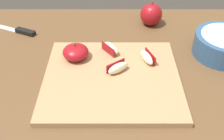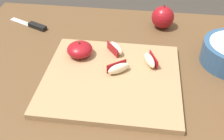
{
  "view_description": "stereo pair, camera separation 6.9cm",
  "coord_description": "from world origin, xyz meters",
  "px_view_note": "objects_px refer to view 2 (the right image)",
  "views": [
    {
      "loc": [
        -0.07,
        -0.54,
        1.19
      ],
      "look_at": [
        -0.07,
        -0.01,
        0.76
      ],
      "focal_mm": 43.26,
      "sensor_mm": 36.0,
      "label": 1
    },
    {
      "loc": [
        -0.0,
        -0.54,
        1.19
      ],
      "look_at": [
        -0.07,
        -0.01,
        0.76
      ],
      "focal_mm": 43.26,
      "sensor_mm": 36.0,
      "label": 2
    }
  ],
  "objects_px": {
    "apple_wedge_near_knife": "(116,48)",
    "apple_wedge_right": "(119,68)",
    "apple_half_skin_up": "(80,50)",
    "paring_knife": "(35,26)",
    "apple_wedge_back": "(150,60)",
    "whole_apple_red_delicious": "(163,17)",
    "cutting_board": "(112,78)"
  },
  "relations": [
    {
      "from": "cutting_board",
      "to": "paring_knife",
      "type": "xyz_separation_m",
      "value": [
        -0.3,
        0.24,
        -0.0
      ]
    },
    {
      "from": "apple_wedge_near_knife",
      "to": "paring_knife",
      "type": "bearing_deg",
      "value": 155.73
    },
    {
      "from": "apple_wedge_near_knife",
      "to": "whole_apple_red_delicious",
      "type": "distance_m",
      "value": 0.23
    },
    {
      "from": "cutting_board",
      "to": "apple_wedge_near_knife",
      "type": "relative_size",
      "value": 5.76
    },
    {
      "from": "apple_wedge_back",
      "to": "paring_knife",
      "type": "xyz_separation_m",
      "value": [
        -0.4,
        0.18,
        -0.02
      ]
    },
    {
      "from": "apple_wedge_right",
      "to": "apple_wedge_back",
      "type": "relative_size",
      "value": 0.96
    },
    {
      "from": "apple_half_skin_up",
      "to": "apple_wedge_right",
      "type": "xyz_separation_m",
      "value": [
        0.12,
        -0.06,
        -0.01
      ]
    },
    {
      "from": "cutting_board",
      "to": "paring_knife",
      "type": "relative_size",
      "value": 2.3
    },
    {
      "from": "whole_apple_red_delicious",
      "to": "paring_knife",
      "type": "bearing_deg",
      "value": -172.55
    },
    {
      "from": "apple_half_skin_up",
      "to": "apple_wedge_right",
      "type": "distance_m",
      "value": 0.13
    },
    {
      "from": "apple_wedge_right",
      "to": "apple_wedge_back",
      "type": "xyz_separation_m",
      "value": [
        0.08,
        0.05,
        0.0
      ]
    },
    {
      "from": "cutting_board",
      "to": "paring_knife",
      "type": "distance_m",
      "value": 0.38
    },
    {
      "from": "apple_half_skin_up",
      "to": "paring_knife",
      "type": "bearing_deg",
      "value": 140.67
    },
    {
      "from": "apple_wedge_near_knife",
      "to": "paring_knife",
      "type": "xyz_separation_m",
      "value": [
        -0.3,
        0.13,
        -0.02
      ]
    },
    {
      "from": "apple_wedge_right",
      "to": "paring_knife",
      "type": "xyz_separation_m",
      "value": [
        -0.32,
        0.22,
        -0.02
      ]
    },
    {
      "from": "paring_knife",
      "to": "whole_apple_red_delicious",
      "type": "distance_m",
      "value": 0.44
    },
    {
      "from": "paring_knife",
      "to": "whole_apple_red_delicious",
      "type": "relative_size",
      "value": 1.85
    },
    {
      "from": "apple_wedge_near_knife",
      "to": "apple_wedge_right",
      "type": "bearing_deg",
      "value": -78.28
    },
    {
      "from": "apple_wedge_near_knife",
      "to": "cutting_board",
      "type": "bearing_deg",
      "value": -88.37
    },
    {
      "from": "apple_wedge_back",
      "to": "apple_half_skin_up",
      "type": "bearing_deg",
      "value": 175.4
    },
    {
      "from": "cutting_board",
      "to": "apple_wedge_near_knife",
      "type": "xyz_separation_m",
      "value": [
        -0.0,
        0.11,
        0.02
      ]
    },
    {
      "from": "cutting_board",
      "to": "apple_wedge_back",
      "type": "height_order",
      "value": "apple_wedge_back"
    },
    {
      "from": "cutting_board",
      "to": "apple_wedge_right",
      "type": "relative_size",
      "value": 5.71
    },
    {
      "from": "apple_wedge_near_knife",
      "to": "apple_half_skin_up",
      "type": "bearing_deg",
      "value": -163.72
    },
    {
      "from": "apple_wedge_back",
      "to": "apple_wedge_right",
      "type": "bearing_deg",
      "value": -150.44
    },
    {
      "from": "apple_wedge_right",
      "to": "paring_knife",
      "type": "distance_m",
      "value": 0.39
    },
    {
      "from": "apple_half_skin_up",
      "to": "whole_apple_red_delicious",
      "type": "bearing_deg",
      "value": 42.91
    },
    {
      "from": "cutting_board",
      "to": "apple_half_skin_up",
      "type": "distance_m",
      "value": 0.13
    },
    {
      "from": "cutting_board",
      "to": "whole_apple_red_delicious",
      "type": "xyz_separation_m",
      "value": [
        0.13,
        0.3,
        0.03
      ]
    },
    {
      "from": "whole_apple_red_delicious",
      "to": "apple_wedge_back",
      "type": "bearing_deg",
      "value": -98.98
    },
    {
      "from": "apple_wedge_near_knife",
      "to": "paring_knife",
      "type": "distance_m",
      "value": 0.33
    },
    {
      "from": "apple_wedge_back",
      "to": "whole_apple_red_delicious",
      "type": "relative_size",
      "value": 0.78
    }
  ]
}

